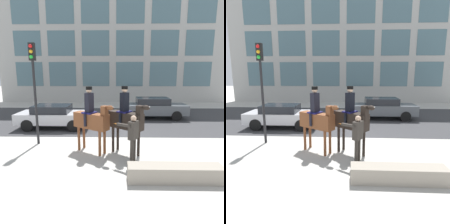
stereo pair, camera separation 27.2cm
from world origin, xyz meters
TOP-DOWN VIEW (x-y plane):
  - ground_plane at (0.00, 0.00)m, footprint 80.00×80.00m
  - road_surface at (0.00, 4.75)m, footprint 24.70×8.50m
  - office_building_facade at (-0.00, 12.99)m, footprint 24.70×0.33m
  - mounted_horse_lead at (-0.57, -1.37)m, footprint 1.71×1.28m
  - mounted_horse_companion at (0.80, -1.55)m, footprint 1.56×1.34m
  - pedestrian_bystander at (0.98, -2.41)m, footprint 0.91×0.49m
  - street_car_near_lane at (-3.24, 2.24)m, footprint 4.10×1.81m
  - street_car_far_lane at (3.03, 4.85)m, footprint 4.46×1.78m
  - traffic_light at (-3.15, -0.47)m, footprint 0.24×0.29m
  - planter_ledge at (2.15, -3.57)m, footprint 2.79×0.56m

SIDE VIEW (x-z plane):
  - ground_plane at x=0.00m, z-range 0.00..0.00m
  - road_surface at x=0.00m, z-range 0.00..0.01m
  - planter_ledge at x=2.15m, z-range 0.00..0.49m
  - street_car_near_lane at x=-3.24m, z-range 0.05..1.40m
  - street_car_far_lane at x=3.03m, z-range 0.05..1.52m
  - pedestrian_bystander at x=0.98m, z-range 0.16..1.90m
  - mounted_horse_lead at x=-0.57m, z-range 0.05..2.70m
  - mounted_horse_companion at x=0.80m, z-range 0.08..2.77m
  - traffic_light at x=-3.15m, z-range 0.73..5.13m
  - office_building_facade at x=0.00m, z-range 0.01..18.20m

